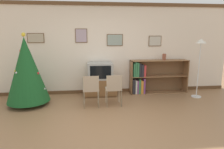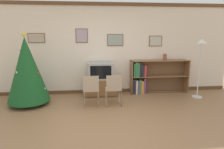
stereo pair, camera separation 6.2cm
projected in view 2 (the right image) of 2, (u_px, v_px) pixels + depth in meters
name	position (u px, v px, depth m)	size (l,w,h in m)	color
ground_plane	(105.00, 127.00, 3.94)	(24.00, 24.00, 0.00)	#936B47
wall_back	(99.00, 49.00, 6.01)	(8.23, 0.11, 2.70)	silver
christmas_tree	(27.00, 70.00, 5.05)	(1.07, 1.07, 1.84)	maroon
tv_console	(101.00, 87.00, 5.92)	(0.94, 0.52, 0.51)	brown
television	(100.00, 71.00, 5.82)	(0.72, 0.51, 0.48)	#9E9E99
folding_chair_left	(91.00, 89.00, 4.94)	(0.40, 0.40, 0.82)	tan
folding_chair_right	(114.00, 88.00, 4.99)	(0.40, 0.40, 0.82)	tan
bookshelf	(149.00, 77.00, 6.12)	(1.77, 0.36, 1.02)	olive
vase	(165.00, 57.00, 6.04)	(0.11, 0.11, 0.19)	brown
standing_lamp	(201.00, 53.00, 5.53)	(0.28, 0.28, 1.67)	silver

